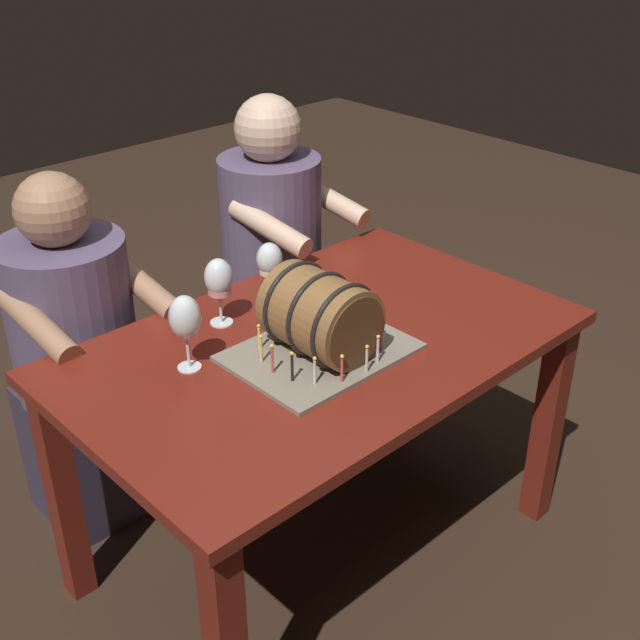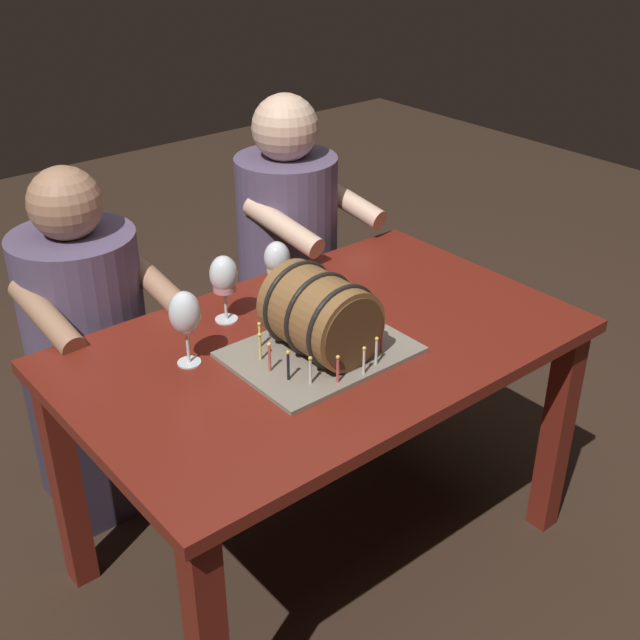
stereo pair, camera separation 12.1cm
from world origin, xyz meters
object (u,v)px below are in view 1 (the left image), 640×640
(wine_glass_white, at_px, (270,262))
(dining_table, at_px, (320,376))
(wine_glass_empty, at_px, (185,318))
(person_seated_left, at_px, (79,365))
(person_seated_right, at_px, (273,277))
(wine_glass_rose, at_px, (219,280))
(barrel_cake, at_px, (320,319))

(wine_glass_white, bearing_deg, dining_table, -101.04)
(wine_glass_empty, xyz_separation_m, person_seated_left, (-0.05, 0.52, -0.35))
(wine_glass_white, distance_m, person_seated_right, 0.59)
(dining_table, distance_m, person_seated_left, 0.76)
(person_seated_left, relative_size, person_seated_right, 0.93)
(wine_glass_rose, distance_m, person_seated_left, 0.58)
(wine_glass_empty, relative_size, wine_glass_rose, 1.05)
(wine_glass_white, distance_m, person_seated_left, 0.67)
(dining_table, distance_m, person_seated_right, 0.75)
(wine_glass_rose, bearing_deg, dining_table, -62.07)
(dining_table, relative_size, barrel_cake, 3.02)
(wine_glass_empty, distance_m, wine_glass_rose, 0.24)
(barrel_cake, height_order, wine_glass_white, barrel_cake)
(barrel_cake, distance_m, person_seated_left, 0.83)
(wine_glass_empty, distance_m, person_seated_left, 0.63)
(wine_glass_white, height_order, person_seated_right, person_seated_right)
(wine_glass_empty, bearing_deg, dining_table, -20.47)
(barrel_cake, relative_size, wine_glass_empty, 2.23)
(wine_glass_rose, relative_size, person_seated_right, 0.16)
(wine_glass_white, xyz_separation_m, person_seated_right, (0.33, 0.38, -0.30))
(barrel_cake, distance_m, wine_glass_empty, 0.33)
(wine_glass_white, xyz_separation_m, wine_glass_empty, (-0.38, -0.14, 0.02))
(barrel_cake, relative_size, wine_glass_white, 2.50)
(dining_table, xyz_separation_m, person_seated_left, (-0.38, 0.65, -0.09))
(wine_glass_rose, bearing_deg, wine_glass_empty, -147.11)
(wine_glass_white, bearing_deg, wine_glass_rose, -177.21)
(barrel_cake, bearing_deg, dining_table, 46.43)
(dining_table, height_order, barrel_cake, barrel_cake)
(person_seated_left, bearing_deg, person_seated_right, 0.01)
(wine_glass_empty, bearing_deg, barrel_cake, -31.94)
(dining_table, distance_m, barrel_cake, 0.23)
(wine_glass_rose, bearing_deg, barrel_cake, -74.55)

